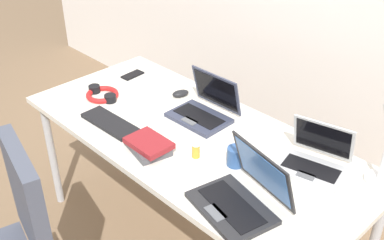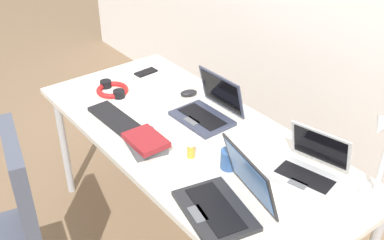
# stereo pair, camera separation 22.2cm
# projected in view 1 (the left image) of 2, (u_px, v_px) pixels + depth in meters

# --- Properties ---
(desk) EXTENTS (1.80, 0.80, 0.74)m
(desk) POSITION_uv_depth(u_px,v_px,m) (192.00, 144.00, 2.29)
(desk) COLOR silver
(desk) RESTS_ON ground_plane
(laptop_by_keyboard) EXTENTS (0.30, 0.27, 0.22)m
(laptop_by_keyboard) POSITION_uv_depth(u_px,v_px,m) (204.00, 109.00, 2.38)
(laptop_by_keyboard) COLOR #33384C
(laptop_by_keyboard) RESTS_ON desk
(laptop_front_left) EXTENTS (0.32, 0.29, 0.20)m
(laptop_front_left) POSITION_uv_depth(u_px,v_px,m) (314.00, 160.00, 2.01)
(laptop_front_left) COLOR #B7BABC
(laptop_front_left) RESTS_ON desk
(laptop_front_right) EXTENTS (0.38, 0.36, 0.24)m
(laptop_front_right) POSITION_uv_depth(u_px,v_px,m) (241.00, 196.00, 1.80)
(laptop_front_right) COLOR #232326
(laptop_front_right) RESTS_ON desk
(external_keyboard) EXTENTS (0.33, 0.13, 0.02)m
(external_keyboard) POSITION_uv_depth(u_px,v_px,m) (110.00, 123.00, 2.33)
(external_keyboard) COLOR black
(external_keyboard) RESTS_ON desk
(computer_mouse) EXTENTS (0.08, 0.11, 0.03)m
(computer_mouse) POSITION_uv_depth(u_px,v_px,m) (181.00, 93.00, 2.58)
(computer_mouse) COLOR black
(computer_mouse) RESTS_ON desk
(cell_phone) EXTENTS (0.07, 0.14, 0.01)m
(cell_phone) POSITION_uv_depth(u_px,v_px,m) (133.00, 75.00, 2.80)
(cell_phone) COLOR black
(cell_phone) RESTS_ON desk
(headphones) EXTENTS (0.21, 0.18, 0.04)m
(headphones) POSITION_uv_depth(u_px,v_px,m) (102.00, 94.00, 2.57)
(headphones) COLOR red
(headphones) RESTS_ON desk
(pill_bottle) EXTENTS (0.04, 0.04, 0.08)m
(pill_bottle) POSITION_uv_depth(u_px,v_px,m) (196.00, 149.00, 2.08)
(pill_bottle) COLOR gold
(pill_bottle) RESTS_ON desk
(book_stack) EXTENTS (0.24, 0.19, 0.06)m
(book_stack) POSITION_uv_depth(u_px,v_px,m) (148.00, 145.00, 2.13)
(book_stack) COLOR #4C4C51
(book_stack) RESTS_ON desk
(coffee_mug) EXTENTS (0.11, 0.08, 0.09)m
(coffee_mug) POSITION_uv_depth(u_px,v_px,m) (236.00, 156.00, 2.03)
(coffee_mug) COLOR #2D518C
(coffee_mug) RESTS_ON desk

